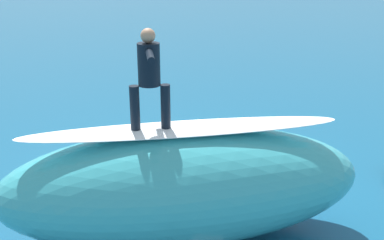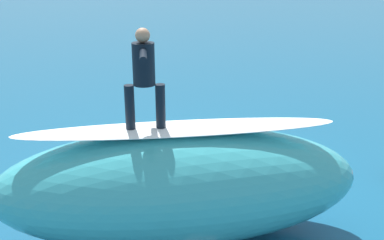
% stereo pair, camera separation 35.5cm
% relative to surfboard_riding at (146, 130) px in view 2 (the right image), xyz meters
% --- Properties ---
extents(ground_plane, '(120.00, 120.00, 0.00)m').
position_rel_surfboard_riding_xyz_m(ground_plane, '(-0.69, -2.71, -2.02)').
color(ground_plane, '#145175').
extents(wave_crest, '(6.46, 3.51, 1.98)m').
position_rel_surfboard_riding_xyz_m(wave_crest, '(-0.49, -0.12, -1.03)').
color(wave_crest, teal).
rests_on(wave_crest, ground_plane).
extents(wave_foam_lip, '(5.24, 1.96, 0.08)m').
position_rel_surfboard_riding_xyz_m(wave_foam_lip, '(-0.49, -0.12, 0.00)').
color(wave_foam_lip, white).
rests_on(wave_foam_lip, wave_crest).
extents(surfboard_riding, '(2.25, 0.91, 0.07)m').
position_rel_surfboard_riding_xyz_m(surfboard_riding, '(0.00, 0.00, 0.00)').
color(surfboard_riding, yellow).
rests_on(surfboard_riding, wave_crest).
extents(surfer_riding, '(0.62, 1.49, 1.58)m').
position_rel_surfboard_riding_xyz_m(surfer_riding, '(-0.00, -0.00, 0.96)').
color(surfer_riding, black).
rests_on(surfer_riding, surfboard_riding).
extents(surfboard_paddling, '(1.52, 2.13, 0.07)m').
position_rel_surfboard_riding_xyz_m(surfboard_paddling, '(-1.03, -4.18, -1.98)').
color(surfboard_paddling, '#E0563D').
rests_on(surfboard_paddling, ground_plane).
extents(surfer_paddling, '(0.99, 1.50, 0.29)m').
position_rel_surfboard_riding_xyz_m(surfer_paddling, '(-0.97, -4.07, -1.82)').
color(surfer_paddling, black).
rests_on(surfer_paddling, surfboard_paddling).
extents(foam_patch_mid, '(0.90, 0.87, 0.13)m').
position_rel_surfboard_riding_xyz_m(foam_patch_mid, '(3.13, -1.37, -1.95)').
color(foam_patch_mid, white).
rests_on(foam_patch_mid, ground_plane).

